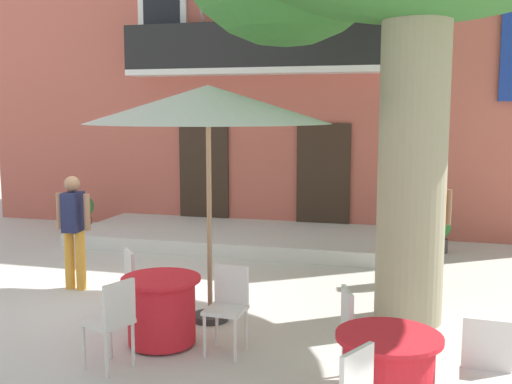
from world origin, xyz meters
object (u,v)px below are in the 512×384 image
object	(u,v)px
cafe_chair_near_tree_1	(228,303)
ground_planter_right	(439,230)
cafe_chair_near_tree_0	(113,318)
cafe_chair_middle_2	(486,370)
pedestrian_mid_plaza	(432,220)
cafe_table_middle	(388,378)
ground_planter_left	(83,212)
cafe_chair_middle_0	(358,329)
cafe_chair_near_tree_2	(138,281)
pedestrian_near_entrance	(74,226)
cafe_umbrella	(208,105)
cafe_table_near_tree	(162,310)

from	to	relation	value
cafe_chair_near_tree_1	ground_planter_right	size ratio (longest dim) A/B	1.24
cafe_chair_near_tree_0	ground_planter_right	distance (m)	6.93
cafe_chair_middle_2	pedestrian_mid_plaza	world-z (taller)	pedestrian_mid_plaza
cafe_table_middle	ground_planter_left	size ratio (longest dim) A/B	1.08
cafe_chair_middle_0	ground_planter_right	world-z (taller)	cafe_chair_middle_0
cafe_chair_near_tree_2	cafe_table_middle	bearing A→B (deg)	-28.30
cafe_chair_middle_2	cafe_chair_middle_0	bearing A→B (deg)	148.86
cafe_chair_near_tree_2	cafe_chair_middle_0	distance (m)	2.86
cafe_chair_near_tree_1	cafe_table_middle	size ratio (longest dim) A/B	1.05
cafe_chair_middle_0	pedestrian_mid_plaza	bearing A→B (deg)	79.75
pedestrian_near_entrance	pedestrian_mid_plaza	xyz separation A→B (m)	(4.93, 1.77, 0.01)
ground_planter_left	cafe_umbrella	bearing A→B (deg)	-45.27
cafe_chair_middle_2	pedestrian_near_entrance	xyz separation A→B (m)	(-5.31, 2.69, 0.40)
cafe_chair_near_tree_1	cafe_chair_middle_0	distance (m)	1.48
cafe_table_near_tree	ground_planter_right	xyz separation A→B (m)	(3.01, 5.42, 0.01)
cafe_chair_middle_0	cafe_umbrella	distance (m)	3.11
cafe_chair_middle_2	ground_planter_right	size ratio (longest dim) A/B	1.24
cafe_umbrella	ground_planter_right	xyz separation A→B (m)	(2.77, 4.54, -2.20)
cafe_table_near_tree	cafe_umbrella	xyz separation A→B (m)	(0.25, 0.88, 2.22)
cafe_chair_near_tree_1	pedestrian_mid_plaza	xyz separation A→B (m)	(2.11, 3.36, 0.40)
cafe_chair_near_tree_0	pedestrian_mid_plaza	distance (m)	5.15
cafe_chair_near_tree_1	cafe_chair_middle_2	bearing A→B (deg)	-23.74
ground_planter_right	pedestrian_near_entrance	bearing A→B (deg)	-143.31
cafe_chair_near_tree_1	ground_planter_left	world-z (taller)	cafe_chair_near_tree_1
cafe_umbrella	ground_planter_right	bearing A→B (deg)	58.62
ground_planter_right	cafe_chair_middle_2	bearing A→B (deg)	-88.01
cafe_umbrella	cafe_table_middle	bearing A→B (deg)	-41.38
ground_planter_left	pedestrian_near_entrance	distance (m)	4.28
cafe_table_near_tree	cafe_chair_near_tree_1	size ratio (longest dim) A/B	0.95
cafe_table_middle	cafe_chair_middle_0	size ratio (longest dim) A/B	0.95
ground_planter_right	cafe_umbrella	bearing A→B (deg)	-121.38
cafe_chair_near_tree_1	cafe_chair_middle_0	size ratio (longest dim) A/B	1.00
cafe_chair_near_tree_1	cafe_table_middle	world-z (taller)	cafe_chair_near_tree_1
pedestrian_mid_plaza	ground_planter_left	bearing A→B (deg)	164.60
cafe_chair_near_tree_2	cafe_chair_middle_2	bearing A→B (deg)	-22.84
ground_planter_right	pedestrian_near_entrance	size ratio (longest dim) A/B	0.45
cafe_chair_middle_2	ground_planter_left	size ratio (longest dim) A/B	1.13
cafe_chair_middle_2	cafe_umbrella	size ratio (longest dim) A/B	0.31
cafe_chair_near_tree_0	ground_planter_left	world-z (taller)	cafe_chair_near_tree_0
cafe_chair_near_tree_1	cafe_chair_middle_0	bearing A→B (deg)	-17.50
pedestrian_near_entrance	pedestrian_mid_plaza	world-z (taller)	pedestrian_mid_plaza
cafe_chair_middle_0	pedestrian_near_entrance	size ratio (longest dim) A/B	0.56
cafe_umbrella	ground_planter_left	world-z (taller)	cafe_umbrella
pedestrian_near_entrance	pedestrian_mid_plaza	distance (m)	5.24
cafe_chair_near_tree_2	pedestrian_near_entrance	distance (m)	1.93
ground_planter_left	pedestrian_mid_plaza	xyz separation A→B (m)	(7.03, -1.94, 0.48)
ground_planter_left	pedestrian_mid_plaza	distance (m)	7.30
cafe_table_middle	pedestrian_near_entrance	world-z (taller)	pedestrian_near_entrance
cafe_table_near_tree	cafe_chair_near_tree_0	world-z (taller)	cafe_chair_near_tree_0
ground_planter_left	cafe_chair_near_tree_2	bearing A→B (deg)	-52.89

